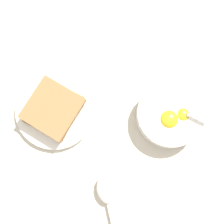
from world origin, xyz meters
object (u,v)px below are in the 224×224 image
(egg_bowl, at_px, (170,115))
(soup_spoon, at_px, (109,196))
(toast_sandwich, at_px, (53,109))
(toast_plate, at_px, (56,110))

(egg_bowl, relative_size, soup_spoon, 1.00)
(egg_bowl, xyz_separation_m, soup_spoon, (-0.19, 0.09, -0.01))
(egg_bowl, height_order, toast_sandwich, egg_bowl)
(egg_bowl, distance_m, toast_sandwich, 0.24)
(toast_sandwich, distance_m, soup_spoon, 0.21)
(toast_plate, bearing_deg, soup_spoon, -135.29)
(soup_spoon, bearing_deg, toast_plate, 44.71)
(soup_spoon, bearing_deg, egg_bowl, -25.27)
(toast_plate, bearing_deg, egg_bowl, -80.86)
(toast_plate, height_order, toast_sandwich, toast_sandwich)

